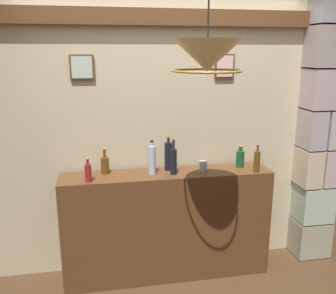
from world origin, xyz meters
The scene contains 12 objects.
panelled_rear_partition centered at (0.00, 1.10, 1.42)m, with size 3.16×0.15×2.72m.
stone_pillar centered at (1.52, 0.95, 1.34)m, with size 0.38×0.34×2.65m.
bar_shelf_unit centered at (0.00, 0.84, 0.50)m, with size 1.88×0.36×1.01m, color brown.
liquor_bottle_brandy centered at (0.70, 0.89, 1.09)m, with size 0.08×0.08×0.21m.
liquor_bottle_sherry centered at (0.79, 0.72, 1.11)m, with size 0.06×0.06×0.25m.
liquor_bottle_rye centered at (-0.13, 0.84, 1.14)m, with size 0.06×0.06×0.30m.
liquor_bottle_whiskey centered at (0.05, 0.79, 1.13)m, with size 0.06×0.06×0.32m.
liquor_bottle_bourbon centered at (-0.54, 0.92, 1.09)m, with size 0.07×0.07×0.23m.
liquor_bottle_vodka centered at (0.03, 0.92, 1.14)m, with size 0.07×0.07×0.32m.
liquor_bottle_rum centered at (-0.68, 0.73, 1.09)m, with size 0.06×0.06×0.20m.
glass_tumbler_rocks centered at (0.33, 0.83, 1.05)m, with size 0.07×0.07×0.09m.
pendant_lamp centered at (0.14, 0.14, 2.02)m, with size 0.46×0.46×0.55m.
Camera 1 is at (-0.56, -2.23, 2.06)m, focal length 39.52 mm.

